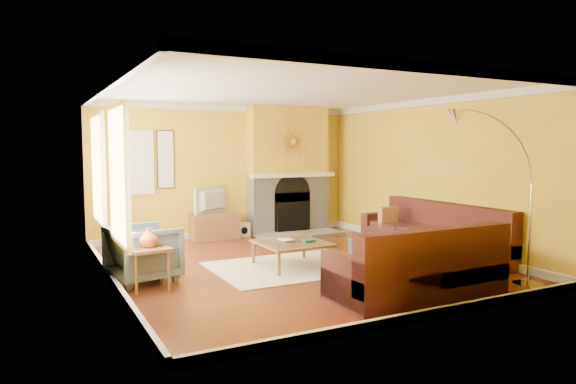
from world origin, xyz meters
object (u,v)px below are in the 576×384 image
sectional_sofa (387,240)px  media_console (215,226)px  side_table (149,268)px  armchair (144,253)px  arc_lamp (498,204)px  coffee_table (292,254)px

sectional_sofa → media_console: size_ratio=3.67×
media_console → side_table: bearing=-122.3°
sectional_sofa → side_table: bearing=171.2°
sectional_sofa → side_table: (-3.41, 0.53, -0.17)m
armchair → arc_lamp: 4.69m
armchair → arc_lamp: arc_lamp is taller
arc_lamp → sectional_sofa: bearing=103.4°
armchair → side_table: size_ratio=1.54×
arc_lamp → armchair: bearing=144.8°
sectional_sofa → arc_lamp: (0.40, -1.66, 0.68)m
side_table → arc_lamp: size_ratio=0.25×
side_table → coffee_table: bearing=7.0°
coffee_table → side_table: side_table is taller
armchair → sectional_sofa: bearing=-118.7°
sectional_sofa → media_console: (-1.45, 3.64, -0.19)m
coffee_table → armchair: 2.22m
coffee_table → sectional_sofa: bearing=-34.1°
armchair → side_table: 0.50m
sectional_sofa → coffee_table: (-1.18, 0.80, -0.25)m
coffee_table → arc_lamp: arc_lamp is taller
coffee_table → media_console: size_ratio=1.06×
media_console → arc_lamp: (1.84, -5.30, 0.87)m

